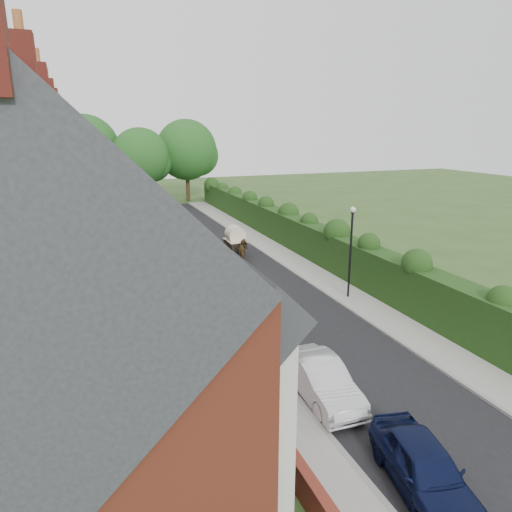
{
  "coord_description": "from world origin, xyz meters",
  "views": [
    {
      "loc": [
        -9.91,
        -16.44,
        9.16
      ],
      "look_at": [
        -1.06,
        6.69,
        2.2
      ],
      "focal_mm": 32.0,
      "sensor_mm": 36.0,
      "label": 1
    }
  ],
  "objects": [
    {
      "name": "car_green",
      "position": [
        -2.7,
        15.7,
        0.81
      ],
      "size": [
        2.87,
        5.03,
        1.61
      ],
      "primitive_type": "imported",
      "rotation": [
        0.0,
        0.0,
        -0.22
      ],
      "color": "black",
      "rests_on": "ground"
    },
    {
      "name": "car_grey",
      "position": [
        -1.99,
        31.54,
        0.66
      ],
      "size": [
        2.49,
        4.76,
        1.32
      ],
      "primitive_type": "imported",
      "rotation": [
        0.0,
        0.0,
        -0.15
      ],
      "color": "slate",
      "rests_on": "ground"
    },
    {
      "name": "road",
      "position": [
        -0.5,
        11.0,
        0.01
      ],
      "size": [
        6.0,
        58.0,
        0.02
      ],
      "primitive_type": "cube",
      "color": "black",
      "rests_on": "ground"
    },
    {
      "name": "car_black",
      "position": [
        -3.0,
        37.73,
        0.64
      ],
      "size": [
        1.93,
        3.88,
        1.27
      ],
      "primitive_type": "imported",
      "rotation": [
        0.0,
        0.0,
        -0.12
      ],
      "color": "black",
      "rests_on": "ground"
    },
    {
      "name": "car_white",
      "position": [
        -2.18,
        7.27,
        0.67
      ],
      "size": [
        2.34,
        4.76,
        1.33
      ],
      "primitive_type": "imported",
      "rotation": [
        0.0,
        0.0,
        -0.11
      ],
      "color": "silver",
      "rests_on": "ground"
    },
    {
      "name": "horse_cart",
      "position": [
        0.46,
        15.03,
        1.25
      ],
      "size": [
        1.37,
        3.03,
        2.18
      ],
      "color": "black",
      "rests_on": "ground"
    },
    {
      "name": "pavement_house_side",
      "position": [
        -4.35,
        11.0,
        0.06
      ],
      "size": [
        1.7,
        58.0,
        0.12
      ],
      "primitive_type": "cube",
      "color": "#9A9791",
      "rests_on": "ground"
    },
    {
      "name": "kerb_hedge_side",
      "position": [
        2.55,
        11.0,
        0.07
      ],
      "size": [
        0.18,
        58.0,
        0.13
      ],
      "primitive_type": "cube",
      "color": "gray",
      "rests_on": "ground"
    },
    {
      "name": "tree_far_left",
      "position": [
        -2.65,
        40.08,
        5.71
      ],
      "size": [
        7.14,
        6.8,
        9.29
      ],
      "color": "#332316",
      "rests_on": "ground"
    },
    {
      "name": "car_silver_b",
      "position": [
        -2.22,
        4.04,
        0.67
      ],
      "size": [
        3.25,
        5.17,
        1.33
      ],
      "primitive_type": "imported",
      "rotation": [
        0.0,
        0.0,
        0.23
      ],
      "color": "#A4A7AC",
      "rests_on": "ground"
    },
    {
      "name": "car_red",
      "position": [
        -2.2,
        21.8,
        0.66
      ],
      "size": [
        1.71,
        4.12,
        1.33
      ],
      "primitive_type": "imported",
      "rotation": [
        0.0,
        0.0,
        -0.08
      ],
      "color": "maroon",
      "rests_on": "ground"
    },
    {
      "name": "pavement_hedge_side",
      "position": [
        3.6,
        11.0,
        0.06
      ],
      "size": [
        2.2,
        58.0,
        0.12
      ],
      "primitive_type": "cube",
      "color": "#9A9791",
      "rests_on": "ground"
    },
    {
      "name": "kerb_house_side",
      "position": [
        -3.55,
        11.0,
        0.07
      ],
      "size": [
        0.18,
        58.0,
        0.13
      ],
      "primitive_type": "cube",
      "color": "gray",
      "rests_on": "ground"
    },
    {
      "name": "tree_far_right",
      "position": [
        3.39,
        42.08,
        6.31
      ],
      "size": [
        7.98,
        7.6,
        10.31
      ],
      "color": "#332316",
      "rests_on": "ground"
    },
    {
      "name": "horse",
      "position": [
        0.46,
        13.15,
        0.74
      ],
      "size": [
        1.12,
        1.87,
        1.48
      ],
      "primitive_type": "imported",
      "rotation": [
        0.0,
        0.0,
        2.95
      ],
      "color": "#4B371B",
      "rests_on": "ground"
    },
    {
      "name": "car_silver_a",
      "position": [
        -2.74,
        -4.04,
        0.7
      ],
      "size": [
        1.64,
        4.32,
        1.41
      ],
      "primitive_type": "imported",
      "rotation": [
        0.0,
        0.0,
        -0.04
      ],
      "color": "silver",
      "rests_on": "ground"
    },
    {
      "name": "hedge",
      "position": [
        5.4,
        11.0,
        1.6
      ],
      "size": [
        2.1,
        58.0,
        2.85
      ],
      "color": "#163310",
      "rests_on": "ground"
    },
    {
      "name": "ground",
      "position": [
        0.0,
        0.0,
        0.0
      ],
      "size": [
        140.0,
        140.0,
        0.0
      ],
      "primitive_type": "plane",
      "color": "#2D4C1E",
      "rests_on": "ground"
    },
    {
      "name": "terrace_row",
      "position": [
        -10.87,
        9.98,
        4.47
      ],
      "size": [
        9.05,
        40.5,
        11.5
      ],
      "color": "#993D27",
      "rests_on": "ground"
    },
    {
      "name": "lamppost",
      "position": [
        3.4,
        4.0,
        3.3
      ],
      "size": [
        0.32,
        0.32,
        5.16
      ],
      "color": "black",
      "rests_on": "ground"
    },
    {
      "name": "garden_wall_row",
      "position": [
        -5.35,
        10.0,
        0.46
      ],
      "size": [
        0.35,
        40.35,
        1.1
      ],
      "color": "maroon",
      "rests_on": "ground"
    },
    {
      "name": "tree_far_back",
      "position": [
        -8.59,
        43.08,
        6.62
      ],
      "size": [
        8.4,
        8.0,
        10.82
      ],
      "color": "#332316",
      "rests_on": "ground"
    },
    {
      "name": "car_navy",
      "position": [
        -2.32,
        -8.78,
        0.69
      ],
      "size": [
        2.41,
        4.29,
        1.38
      ],
      "primitive_type": "imported",
      "rotation": [
        0.0,
        0.0,
        -0.2
      ],
      "color": "#0B1234",
      "rests_on": "ground"
    },
    {
      "name": "car_beige",
      "position": [
        -1.6,
        25.09,
        0.65
      ],
      "size": [
        2.89,
        5.0,
        1.31
      ],
      "primitive_type": "imported",
      "rotation": [
        0.0,
        0.0,
        0.16
      ],
      "color": "#BBB387",
      "rests_on": "ground"
    }
  ]
}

